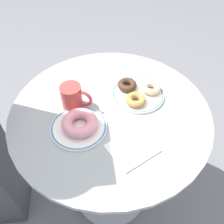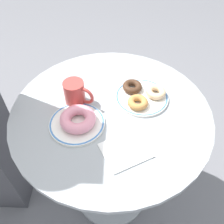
{
  "view_description": "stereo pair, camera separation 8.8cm",
  "coord_description": "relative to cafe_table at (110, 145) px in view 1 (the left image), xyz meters",
  "views": [
    {
      "loc": [
        -0.19,
        -0.59,
        1.38
      ],
      "look_at": [
        0.0,
        -0.02,
        0.73
      ],
      "focal_mm": 39.15,
      "sensor_mm": 36.0,
      "label": 1
    },
    {
      "loc": [
        -0.1,
        -0.61,
        1.38
      ],
      "look_at": [
        0.0,
        -0.02,
        0.73
      ],
      "focal_mm": 39.15,
      "sensor_mm": 36.0,
      "label": 2
    }
  ],
  "objects": [
    {
      "name": "paper_napkin",
      "position": [
        0.02,
        -0.18,
        0.23
      ],
      "size": [
        0.17,
        0.16,
        0.01
      ],
      "primitive_type": "cube",
      "rotation": [
        0.0,
        0.0,
        0.27
      ],
      "color": "white",
      "rests_on": "cafe_table"
    },
    {
      "name": "plate_right",
      "position": [
        0.13,
        0.04,
        0.23
      ],
      "size": [
        0.21,
        0.21,
        0.01
      ],
      "color": "white",
      "rests_on": "cafe_table"
    },
    {
      "name": "cafe_table",
      "position": [
        0.0,
        0.0,
        0.0
      ],
      "size": [
        0.75,
        0.75,
        0.71
      ],
      "color": "#999EA3",
      "rests_on": "ground"
    },
    {
      "name": "donut_glazed",
      "position": [
        0.18,
        0.04,
        0.25
      ],
      "size": [
        0.08,
        0.08,
        0.03
      ],
      "primitive_type": "torus",
      "rotation": [
        0.0,
        0.0,
        4.7
      ],
      "color": "#E0B789",
      "rests_on": "plate_right"
    },
    {
      "name": "ground_plane",
      "position": [
        0.0,
        0.0,
        -0.5
      ],
      "size": [
        7.0,
        7.0,
        0.02
      ],
      "primitive_type": "cube",
      "color": "slate"
    },
    {
      "name": "donut_old_fashioned",
      "position": [
        0.1,
        -0.0,
        0.25
      ],
      "size": [
        0.1,
        0.1,
        0.03
      ],
      "primitive_type": "torus",
      "rotation": [
        0.0,
        0.0,
        1.99
      ],
      "color": "#BC7F42",
      "rests_on": "plate_right"
    },
    {
      "name": "donut_chocolate",
      "position": [
        0.1,
        0.09,
        0.25
      ],
      "size": [
        0.1,
        0.1,
        0.03
      ],
      "primitive_type": "torus",
      "rotation": [
        0.0,
        0.0,
        0.31
      ],
      "color": "#422819",
      "rests_on": "plate_right"
    },
    {
      "name": "coffee_mug",
      "position": [
        -0.12,
        0.06,
        0.27
      ],
      "size": [
        0.11,
        0.09,
        0.1
      ],
      "color": "#B73D38",
      "rests_on": "cafe_table"
    },
    {
      "name": "plate_left",
      "position": [
        -0.13,
        -0.05,
        0.23
      ],
      "size": [
        0.2,
        0.2,
        0.01
      ],
      "color": "white",
      "rests_on": "cafe_table"
    },
    {
      "name": "donut_pink_frosted",
      "position": [
        -0.12,
        -0.05,
        0.26
      ],
      "size": [
        0.15,
        0.15,
        0.04
      ],
      "primitive_type": "torus",
      "rotation": [
        0.0,
        0.0,
        4.96
      ],
      "color": "pink",
      "rests_on": "plate_left"
    }
  ]
}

